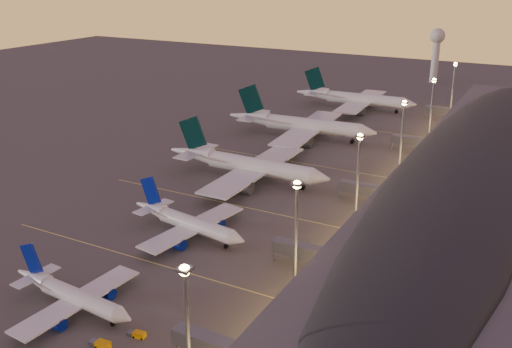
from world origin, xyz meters
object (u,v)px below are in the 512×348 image
Objects in this scene: baggage_tug_b at (101,344)px; baggage_tug_a at (137,334)px; radar_tower at (437,46)px; airliner_wide_mid at (300,125)px; airliner_narrow_south at (71,295)px; airliner_wide_near at (246,165)px; airliner_wide_far at (355,99)px; airliner_narrow_north at (187,222)px.

baggage_tug_a is at bearing 52.22° from baggage_tug_b.
radar_tower reaches higher than baggage_tug_a.
radar_tower reaches higher than airliner_wide_mid.
airliner_narrow_south is 18.49m from baggage_tug_a.
airliner_narrow_south is 84.84m from airliner_wide_near.
airliner_wide_mid is 143.16m from baggage_tug_a.
airliner_wide_near is 13.96× the size of baggage_tug_b.
airliner_narrow_south is 0.56× the size of airliner_wide_near.
airliner_wide_mid reaches higher than airliner_wide_near.
airliner_wide_mid is 59.32m from airliner_wide_far.
airliner_narrow_south is 8.98× the size of baggage_tug_a.
airliner_wide_far is 93.92m from radar_tower.
airliner_wide_near is at bearing 107.45° from airliner_narrow_north.
airliner_wide_far reaches higher than airliner_wide_near.
radar_tower is 296.30m from baggage_tug_b.
airliner_wide_far reaches higher than airliner_narrow_north.
airliner_wide_near is 113.52m from airliner_wide_far.
airliner_wide_near is 89.35m from baggage_tug_a.
radar_tower is (22.46, 149.57, 16.53)m from airliner_wide_mid.
baggage_tug_b is (20.30, -91.68, -4.41)m from airliner_wide_near.
airliner_wide_near is at bearing 97.99° from airliner_narrow_south.
airliner_wide_near is 0.98× the size of airliner_wide_far.
radar_tower is at bearing 77.52° from airliner_wide_mid.
airliner_narrow_north is 8.90× the size of baggage_tug_b.
baggage_tug_a is (18.26, -1.26, -2.64)m from airliner_narrow_south.
baggage_tug_b is (14.29, -7.07, -2.55)m from airliner_narrow_south.
airliner_wide_far is 206.41m from baggage_tug_b.
airliner_narrow_south is at bearing -89.77° from airliner_wide_far.
airliner_narrow_north is 99.35m from airliner_wide_mid.
airliner_wide_far is (-7.62, 198.12, 1.95)m from airliner_narrow_south.
airliner_wide_far is 201.11m from baggage_tug_a.
airliner_wide_far is at bearing 83.18° from airliner_wide_mid.
airliner_wide_far reaches higher than airliner_narrow_south.
baggage_tug_a is (25.87, -199.39, -4.59)m from airliner_wide_far.
airliner_narrow_north is 249.12m from radar_tower.
airliner_narrow_north is at bearing 104.11° from baggage_tug_a.
baggage_tug_b is (2.42, -295.52, -21.30)m from radar_tower.
airliner_wide_near is 205.32m from radar_tower.
airliner_wide_near is 15.98× the size of baggage_tug_a.
airliner_wide_far is 16.34× the size of baggage_tug_a.
airliner_wide_far is at bearing 101.51° from airliner_narrow_north.
radar_tower is 8.62× the size of baggage_tug_a.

